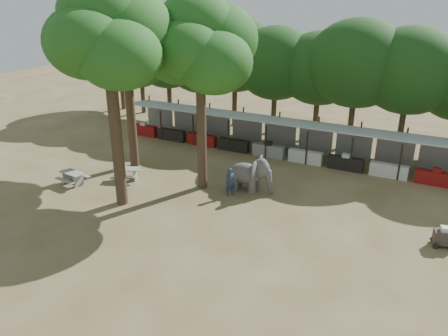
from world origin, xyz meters
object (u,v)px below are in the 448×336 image
at_px(picnic_table_near, 73,176).
at_px(yard_tree_center, 107,36).
at_px(cart_front, 445,237).
at_px(picnic_table_far, 127,172).
at_px(elephant, 251,174).
at_px(yard_tree_back, 199,44).
at_px(yard_tree_left, 125,44).
at_px(handler, 230,182).

bearing_deg(picnic_table_near, yard_tree_center, 0.90).
distance_m(yard_tree_center, picnic_table_near, 9.71).
xyz_separation_m(picnic_table_near, cart_front, (21.01, 2.61, -0.02)).
relative_size(yard_tree_center, picnic_table_near, 6.67).
height_order(yard_tree_center, cart_front, yard_tree_center).
xyz_separation_m(picnic_table_near, picnic_table_far, (2.57, 2.14, -0.03)).
bearing_deg(yard_tree_center, elephant, 38.44).
xyz_separation_m(yard_tree_center, cart_front, (16.68, 3.11, -8.70)).
relative_size(yard_tree_back, cart_front, 9.55).
bearing_deg(picnic_table_far, yard_tree_back, -7.42).
xyz_separation_m(yard_tree_center, picnic_table_near, (-4.32, 0.50, -8.68)).
bearing_deg(picnic_table_far, cart_front, -21.97).
xyz_separation_m(picnic_table_far, cart_front, (18.44, 0.48, 0.00)).
bearing_deg(yard_tree_left, yard_tree_back, -9.46).
relative_size(yard_tree_left, picnic_table_far, 5.58).
height_order(yard_tree_back, picnic_table_far, yard_tree_back).
height_order(yard_tree_left, picnic_table_far, yard_tree_left).
bearing_deg(elephant, yard_tree_back, -170.21).
bearing_deg(cart_front, elephant, 157.66).
bearing_deg(cart_front, yard_tree_back, 162.50).
bearing_deg(yard_tree_center, picnic_table_far, 123.69).
relative_size(yard_tree_center, elephant, 4.23).
bearing_deg(yard_tree_back, picnic_table_far, -163.96).
height_order(elephant, picnic_table_far, elephant).
distance_m(yard_tree_back, handler, 8.00).
height_order(yard_tree_center, handler, yard_tree_center).
relative_size(handler, picnic_table_far, 0.87).
height_order(yard_tree_left, elephant, yard_tree_left).
relative_size(yard_tree_back, picnic_table_far, 5.75).
bearing_deg(yard_tree_left, cart_front, -5.49).
distance_m(elephant, cart_front, 10.86).
height_order(yard_tree_left, yard_tree_center, yard_tree_center).
xyz_separation_m(yard_tree_left, cart_front, (19.68, -1.89, -7.69)).
distance_m(yard_tree_center, handler, 10.44).
bearing_deg(yard_tree_left, elephant, -1.76).
height_order(yard_tree_center, yard_tree_back, yard_tree_center).
height_order(yard_tree_center, elephant, yard_tree_center).
distance_m(yard_tree_left, yard_tree_center, 5.92).
bearing_deg(picnic_table_near, handler, 25.14).
height_order(yard_tree_back, cart_front, yard_tree_back).
xyz_separation_m(elephant, picnic_table_near, (-10.28, -4.23, -0.55)).
relative_size(handler, cart_front, 1.45).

